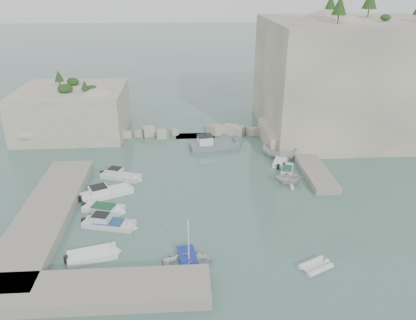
{
  "coord_description": "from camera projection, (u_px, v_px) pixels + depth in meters",
  "views": [
    {
      "loc": [
        -2.74,
        -37.22,
        22.48
      ],
      "look_at": [
        0.0,
        6.0,
        3.0
      ],
      "focal_mm": 35.0,
      "sensor_mm": 36.0,
      "label": 1
    }
  ],
  "objects": [
    {
      "name": "ground",
      "position": [
        212.0,
        209.0,
        43.25
      ],
      "size": [
        400.0,
        400.0,
        0.0
      ],
      "primitive_type": "plane",
      "color": "slate",
      "rests_on": "ground"
    },
    {
      "name": "cliff_east",
      "position": [
        351.0,
        78.0,
        62.03
      ],
      "size": [
        26.0,
        22.0,
        17.0
      ],
      "primitive_type": "cube",
      "color": "beige",
      "rests_on": "ground"
    },
    {
      "name": "cliff_terrace",
      "position": [
        291.0,
        135.0,
        59.87
      ],
      "size": [
        8.0,
        10.0,
        2.5
      ],
      "primitive_type": "cube",
      "color": "beige",
      "rests_on": "ground"
    },
    {
      "name": "outcrop_west",
      "position": [
        73.0,
        111.0,
        63.42
      ],
      "size": [
        16.0,
        14.0,
        7.0
      ],
      "primitive_type": "cube",
      "color": "beige",
      "rests_on": "ground"
    },
    {
      "name": "quay_west",
      "position": [
        46.0,
        214.0,
        41.13
      ],
      "size": [
        5.0,
        24.0,
        1.1
      ],
      "primitive_type": "cube",
      "color": "#9E9689",
      "rests_on": "ground"
    },
    {
      "name": "quay_south",
      "position": [
        93.0,
        291.0,
        31.07
      ],
      "size": [
        18.0,
        4.0,
        1.1
      ],
      "primitive_type": "cube",
      "color": "#9E9689",
      "rests_on": "ground"
    },
    {
      "name": "ledge_east",
      "position": [
        309.0,
        163.0,
        52.97
      ],
      "size": [
        3.0,
        16.0,
        0.8
      ],
      "primitive_type": "cube",
      "color": "#9E9689",
      "rests_on": "ground"
    },
    {
      "name": "breakwater",
      "position": [
        195.0,
        132.0,
        62.93
      ],
      "size": [
        28.0,
        3.0,
        1.4
      ],
      "primitive_type": "cube",
      "color": "beige",
      "rests_on": "ground"
    },
    {
      "name": "motorboat_a",
      "position": [
        121.0,
        178.0,
        49.78
      ],
      "size": [
        5.68,
        3.39,
        1.4
      ],
      "primitive_type": null,
      "rotation": [
        0.0,
        0.0,
        -0.35
      ],
      "color": "silver",
      "rests_on": "ground"
    },
    {
      "name": "motorboat_b",
      "position": [
        107.0,
        195.0,
        45.93
      ],
      "size": [
        6.53,
        4.55,
        1.4
      ],
      "primitive_type": null,
      "rotation": [
        0.0,
        0.0,
        0.45
      ],
      "color": "white",
      "rests_on": "ground"
    },
    {
      "name": "motorboat_c",
      "position": [
        104.0,
        211.0,
        42.86
      ],
      "size": [
        4.96,
        2.95,
        0.7
      ],
      "primitive_type": null,
      "rotation": [
        0.0,
        0.0,
        -0.29
      ],
      "color": "white",
      "rests_on": "ground"
    },
    {
      "name": "motorboat_d",
      "position": [
        109.0,
        226.0,
        40.14
      ],
      "size": [
        5.89,
        2.96,
        1.4
      ],
      "primitive_type": null,
      "rotation": [
        0.0,
        0.0,
        -0.24
      ],
      "color": "silver",
      "rests_on": "ground"
    },
    {
      "name": "motorboat_e",
      "position": [
        93.0,
        257.0,
        35.69
      ],
      "size": [
        4.97,
        3.05,
        0.7
      ],
      "primitive_type": null,
      "rotation": [
        0.0,
        0.0,
        0.27
      ],
      "color": "white",
      "rests_on": "ground"
    },
    {
      "name": "rowboat",
      "position": [
        189.0,
        264.0,
        34.83
      ],
      "size": [
        4.98,
        3.94,
        0.93
      ],
      "primitive_type": "imported",
      "rotation": [
        0.0,
        0.0,
        1.75
      ],
      "color": "white",
      "rests_on": "ground"
    },
    {
      "name": "inflatable_dinghy",
      "position": [
        315.0,
        268.0,
        34.37
      ],
      "size": [
        3.26,
        2.58,
        0.44
      ],
      "primitive_type": null,
      "rotation": [
        0.0,
        0.0,
        0.46
      ],
      "color": "silver",
      "rests_on": "ground"
    },
    {
      "name": "tender_east_a",
      "position": [
        288.0,
        183.0,
        48.53
      ],
      "size": [
        3.8,
        3.33,
        1.93
      ],
      "primitive_type": "imported",
      "rotation": [
        0.0,
        0.0,
        1.52
      ],
      "color": "silver",
      "rests_on": "ground"
    },
    {
      "name": "tender_east_b",
      "position": [
        287.0,
        172.0,
        51.29
      ],
      "size": [
        2.54,
        4.19,
        0.7
      ],
      "primitive_type": null,
      "rotation": [
        0.0,
        0.0,
        1.25
      ],
      "color": "silver",
      "rests_on": "ground"
    },
    {
      "name": "tender_east_c",
      "position": [
        281.0,
        162.0,
        54.21
      ],
      "size": [
        3.25,
        5.09,
        0.7
      ],
      "primitive_type": null,
      "rotation": [
        0.0,
        0.0,
        1.19
      ],
      "color": "white",
      "rests_on": "ground"
    },
    {
      "name": "tender_east_d",
      "position": [
        279.0,
        158.0,
        55.4
      ],
      "size": [
        5.22,
        4.02,
        1.91
      ],
      "primitive_type": "imported",
      "rotation": [
        0.0,
        0.0,
        1.06
      ],
      "color": "silver",
      "rests_on": "ground"
    },
    {
      "name": "work_boat",
      "position": [
        214.0,
        148.0,
        58.61
      ],
      "size": [
        7.94,
        3.56,
        2.2
      ],
      "primitive_type": null,
      "rotation": [
        0.0,
        0.0,
        0.17
      ],
      "color": "slate",
      "rests_on": "ground"
    },
    {
      "name": "rowboat_mast",
      "position": [
        188.0,
        240.0,
        33.78
      ],
      "size": [
        0.1,
        0.1,
        4.2
      ],
      "primitive_type": "cylinder",
      "color": "white",
      "rests_on": "rowboat"
    },
    {
      "name": "vegetation",
      "position": [
        322.0,
        12.0,
        59.14
      ],
      "size": [
        53.48,
        13.88,
        13.4
      ],
      "color": "#1E4219",
      "rests_on": "ground"
    }
  ]
}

